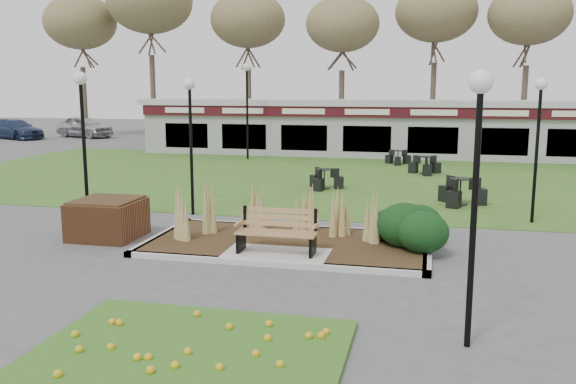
% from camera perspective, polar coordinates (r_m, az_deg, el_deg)
% --- Properties ---
extents(ground, '(100.00, 100.00, 0.00)m').
position_cam_1_polar(ground, '(12.83, -1.25, -6.45)').
color(ground, '#515154').
rests_on(ground, ground).
extents(lawn, '(34.00, 16.00, 0.02)m').
position_cam_1_polar(lawn, '(24.38, 5.76, 1.36)').
color(lawn, '#31601E').
rests_on(lawn, ground).
extents(flower_bed, '(4.20, 3.00, 0.16)m').
position_cam_1_polar(flower_bed, '(8.69, -9.04, -14.27)').
color(flower_bed, '#35641C').
rests_on(flower_bed, ground).
extents(planting_bed, '(6.75, 3.40, 1.27)m').
position_cam_1_polar(planting_bed, '(13.78, 5.30, -3.76)').
color(planting_bed, black).
rests_on(planting_bed, ground).
extents(park_bench, '(1.70, 0.66, 0.93)m').
position_cam_1_polar(park_bench, '(12.91, -0.99, -3.64)').
color(park_bench, '#AA894C').
rests_on(park_bench, ground).
extents(brick_planter, '(1.50, 1.50, 0.95)m').
position_cam_1_polar(brick_planter, '(15.25, -16.54, -2.38)').
color(brick_planter, brown).
rests_on(brick_planter, ground).
extents(food_pavilion, '(24.60, 3.40, 2.90)m').
position_cam_1_polar(food_pavilion, '(32.10, 7.66, 6.00)').
color(food_pavilion, '#949496').
rests_on(food_pavilion, ground).
extents(tree_backdrop, '(47.24, 5.24, 10.36)m').
position_cam_1_polar(tree_backdrop, '(40.32, 9.06, 16.54)').
color(tree_backdrop, '#47382B').
rests_on(tree_backdrop, ground).
extents(lamp_post_near_left, '(0.33, 0.33, 3.96)m').
position_cam_1_polar(lamp_post_near_left, '(16.13, -18.69, 6.81)').
color(lamp_post_near_left, black).
rests_on(lamp_post_near_left, ground).
extents(lamp_post_near_right, '(0.32, 0.32, 3.82)m').
position_cam_1_polar(lamp_post_near_right, '(8.48, 17.30, 3.86)').
color(lamp_post_near_right, black).
rests_on(lamp_post_near_right, ground).
extents(lamp_post_mid_left, '(0.32, 0.32, 3.82)m').
position_cam_1_polar(lamp_post_mid_left, '(17.21, -9.13, 7.02)').
color(lamp_post_mid_left, black).
rests_on(lamp_post_mid_left, ground).
extents(lamp_post_mid_right, '(0.32, 0.32, 3.82)m').
position_cam_1_polar(lamp_post_mid_right, '(17.16, 22.43, 6.40)').
color(lamp_post_mid_right, black).
rests_on(lamp_post_mid_right, ground).
extents(lamp_post_far_left, '(0.39, 0.39, 4.71)m').
position_cam_1_polar(lamp_post_far_left, '(30.23, -3.86, 9.54)').
color(lamp_post_far_left, black).
rests_on(lamp_post_far_left, ground).
extents(bistro_set_a, '(1.29, 1.27, 0.71)m').
position_cam_1_polar(bistro_set_a, '(21.57, 3.41, 0.93)').
color(bistro_set_a, black).
rests_on(bistro_set_a, ground).
extents(bistro_set_b, '(1.21, 1.06, 0.64)m').
position_cam_1_polar(bistro_set_b, '(28.78, 10.25, 3.00)').
color(bistro_set_b, black).
rests_on(bistro_set_b, ground).
extents(bistro_set_c, '(1.36, 1.27, 0.73)m').
position_cam_1_polar(bistro_set_c, '(25.79, 12.73, 2.20)').
color(bistro_set_c, black).
rests_on(bistro_set_c, ground).
extents(bistro_set_d, '(1.45, 1.51, 0.82)m').
position_cam_1_polar(bistro_set_d, '(19.36, 15.79, -0.35)').
color(bistro_set_d, black).
rests_on(bistro_set_d, ground).
extents(car_silver, '(4.85, 3.17, 1.53)m').
position_cam_1_polar(car_silver, '(45.78, -18.52, 5.83)').
color(car_silver, '#B6B6BB').
rests_on(car_silver, ground).
extents(car_black, '(4.59, 2.63, 1.43)m').
position_cam_1_polar(car_black, '(41.40, -6.43, 5.82)').
color(car_black, black).
rests_on(car_black, ground).
extents(car_blue, '(4.92, 3.33, 1.32)m').
position_cam_1_polar(car_blue, '(46.18, -24.10, 5.38)').
color(car_blue, navy).
rests_on(car_blue, ground).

